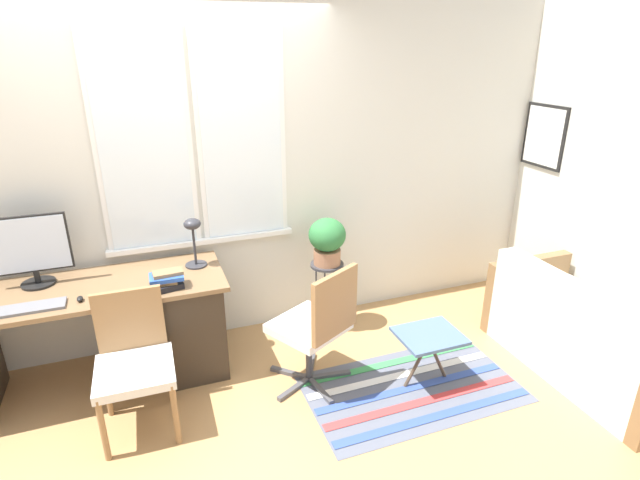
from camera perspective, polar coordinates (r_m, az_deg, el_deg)
The scene contains 16 objects.
ground_plane at distance 3.71m, azimuth -13.86°, elevation -16.36°, with size 14.00×14.00×0.00m, color tan.
wall_back_with_window at distance 3.79m, azimuth -17.04°, elevation 7.18°, with size 9.00×0.12×2.70m.
wall_right_with_picture at distance 4.58m, azimuth 28.26°, elevation 7.87°, with size 0.08×9.00×2.70m.
desk at distance 3.79m, azimuth -25.79°, elevation -9.86°, with size 1.97×0.66×0.75m.
monitor at distance 3.72m, azimuth -30.15°, elevation -0.95°, with size 0.47×0.21×0.48m.
keyboard at distance 3.49m, azimuth -30.30°, elevation -6.73°, with size 0.40×0.14×0.02m.
mouse at distance 3.45m, azimuth -25.75°, elevation -6.08°, with size 0.04×0.06×0.03m.
desk_lamp at distance 3.60m, azimuth -14.30°, elevation 0.74°, with size 0.15×0.15×0.36m.
book_stack at distance 3.41m, azimuth -17.09°, elevation -4.36°, with size 0.22×0.20×0.11m.
desk_chair_wooden at distance 3.29m, azimuth -20.50°, elevation -12.69°, with size 0.46×0.47×0.86m.
office_chair_swivel at distance 3.39m, azimuth -0.39°, elevation -9.70°, with size 0.60×0.61×0.92m.
couch_loveseat at distance 4.12m, azimuth 28.36°, elevation -9.82°, with size 0.77×1.46×0.76m.
plant_stand at distance 4.02m, azimuth 0.80°, elevation -3.56°, with size 0.27×0.27×0.60m.
potted_plant at distance 3.91m, azimuth 0.83°, elevation 0.10°, with size 0.29×0.29×0.38m.
floor_rug_striped at distance 3.68m, azimuth 10.49°, elevation -16.29°, with size 1.47×0.84×0.01m.
folding_stool at distance 3.56m, azimuth 12.37°, elevation -10.93°, with size 0.43×0.36×0.40m.
Camera 1 is at (-0.19, -2.94, 2.25)m, focal length 28.00 mm.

